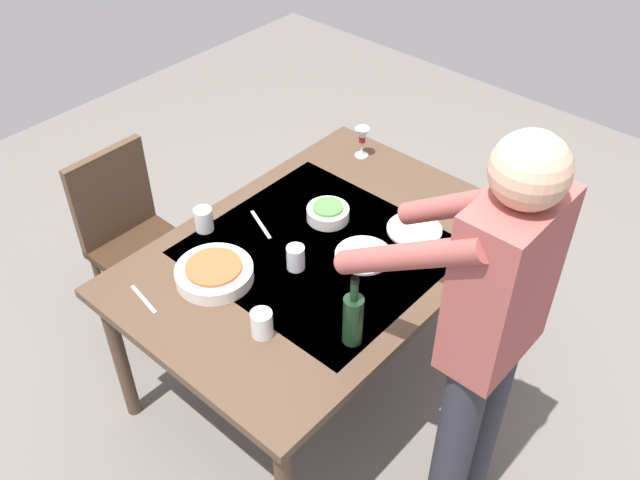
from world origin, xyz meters
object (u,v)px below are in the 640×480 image
(wine_glass_left, at_px, (362,137))
(water_cup_far_left, at_px, (297,258))
(serving_bowl_pasta, at_px, (214,272))
(dinner_plate_far, at_px, (364,255))
(dining_table, at_px, (320,262))
(water_cup_near_left, at_px, (262,324))
(water_cup_near_right, at_px, (204,219))
(person_server, at_px, (487,328))
(side_bowl_salad, at_px, (328,212))
(chair_near, at_px, (130,231))
(wine_bottle, at_px, (353,318))
(dinner_plate_near, at_px, (414,230))

(wine_glass_left, relative_size, water_cup_far_left, 1.49)
(serving_bowl_pasta, bearing_deg, dinner_plate_far, 144.34)
(dining_table, relative_size, dinner_plate_far, 6.87)
(water_cup_near_left, relative_size, serving_bowl_pasta, 0.34)
(water_cup_near_right, bearing_deg, person_server, 95.25)
(wine_glass_left, bearing_deg, side_bowl_salad, 22.74)
(water_cup_near_left, height_order, side_bowl_salad, water_cup_near_left)
(dining_table, bearing_deg, person_server, 82.44)
(dining_table, bearing_deg, water_cup_near_right, -63.53)
(chair_near, xyz_separation_m, wine_bottle, (-0.01, 1.33, 0.34))
(side_bowl_salad, distance_m, dinner_plate_far, 0.28)
(wine_bottle, xyz_separation_m, dinner_plate_far, (-0.37, -0.25, -0.10))
(chair_near, relative_size, serving_bowl_pasta, 3.03)
(wine_glass_left, bearing_deg, dining_table, 25.40)
(water_cup_near_left, bearing_deg, dinner_plate_far, 179.11)
(water_cup_far_left, bearing_deg, person_server, 92.53)
(wine_bottle, relative_size, side_bowl_salad, 1.64)
(water_cup_far_left, distance_m, side_bowl_salad, 0.33)
(dining_table, bearing_deg, dinner_plate_near, 148.51)
(side_bowl_salad, bearing_deg, serving_bowl_pasta, -8.05)
(wine_glass_left, bearing_deg, water_cup_near_left, 22.11)
(water_cup_near_left, relative_size, water_cup_far_left, 1.01)
(wine_glass_left, height_order, water_cup_far_left, wine_glass_left)
(water_cup_far_left, height_order, dinner_plate_far, water_cup_far_left)
(water_cup_near_left, distance_m, serving_bowl_pasta, 0.35)
(wine_bottle, relative_size, water_cup_near_left, 2.89)
(person_server, xyz_separation_m, dinner_plate_far, (-0.19, -0.65, -0.20))
(chair_near, distance_m, wine_glass_left, 1.17)
(wine_glass_left, height_order, water_cup_near_left, wine_glass_left)
(dining_table, height_order, chair_near, chair_near)
(dining_table, xyz_separation_m, wine_glass_left, (-0.64, -0.30, 0.17))
(wine_glass_left, height_order, side_bowl_salad, wine_glass_left)
(wine_bottle, height_order, wine_glass_left, wine_bottle)
(water_cup_far_left, bearing_deg, dining_table, -178.10)
(chair_near, height_order, serving_bowl_pasta, chair_near)
(dining_table, distance_m, dinner_plate_far, 0.19)
(dinner_plate_near, height_order, dinner_plate_far, same)
(chair_near, distance_m, water_cup_far_left, 0.98)
(person_server, relative_size, serving_bowl_pasta, 5.63)
(dinner_plate_far, bearing_deg, water_cup_near_right, -63.05)
(dining_table, distance_m, water_cup_near_left, 0.51)
(person_server, distance_m, water_cup_near_right, 1.26)
(dining_table, bearing_deg, serving_bowl_pasta, -25.37)
(side_bowl_salad, xyz_separation_m, dinner_plate_far, (0.09, 0.26, -0.03))
(water_cup_far_left, height_order, side_bowl_salad, water_cup_far_left)
(wine_glass_left, relative_size, dinner_plate_near, 0.66)
(wine_glass_left, xyz_separation_m, dinner_plate_near, (0.29, 0.52, -0.10))
(wine_bottle, bearing_deg, wine_glass_left, -142.58)
(wine_glass_left, relative_size, water_cup_near_left, 1.47)
(person_server, relative_size, wine_bottle, 5.71)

